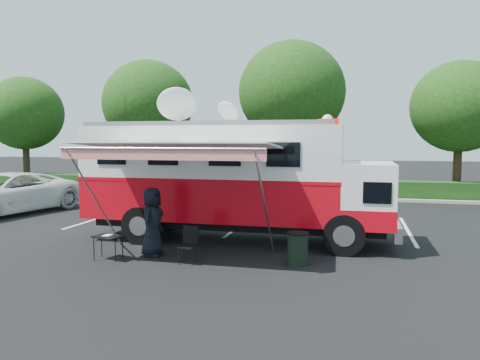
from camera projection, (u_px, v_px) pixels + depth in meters
The scene contains 10 objects.
ground_plane at pixel (236, 240), 14.93m from camera, with size 120.00×120.00×0.00m, color black.
back_border at pixel (311, 108), 26.71m from camera, with size 60.00×6.14×8.87m.
stall_lines at pixel (243, 223), 17.96m from camera, with size 24.12×5.50×0.01m.
command_truck at pixel (234, 178), 14.78m from camera, with size 9.69×2.67×4.65m.
awning at pixel (175, 148), 12.23m from camera, with size 5.29×2.73×3.19m.
white_suv at pixel (6, 214), 20.27m from camera, with size 2.95×6.39×1.78m, color silver.
person at pixel (153, 256), 12.99m from camera, with size 0.93×0.61×1.91m, color black.
folding_table at pixel (108, 237), 12.53m from camera, with size 0.89×0.74×0.65m.
folding_chair at pixel (189, 241), 12.25m from camera, with size 0.53×0.56×0.95m.
trash_bin at pixel (298, 248), 12.02m from camera, with size 0.57×0.57×0.85m.
Camera 1 is at (3.64, -14.25, 3.23)m, focal length 35.00 mm.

